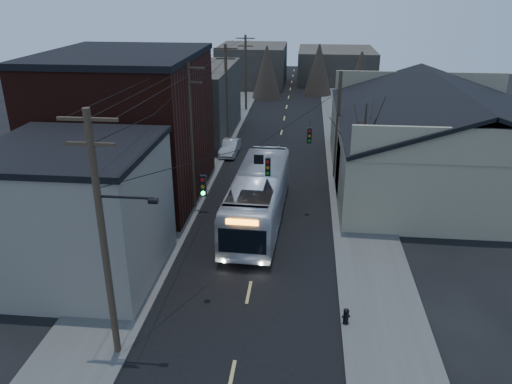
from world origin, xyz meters
TOP-DOWN VIEW (x-y plane):
  - road_surface at (0.00, 30.00)m, footprint 9.00×110.00m
  - sidewalk_left at (-6.50, 30.00)m, footprint 4.00×110.00m
  - sidewalk_right at (6.50, 30.00)m, footprint 4.00×110.00m
  - building_clapboard at (-9.00, 9.00)m, footprint 8.00×8.00m
  - building_brick at (-10.00, 20.00)m, footprint 10.00×12.00m
  - building_left_far at (-9.50, 36.00)m, footprint 9.00×14.00m
  - warehouse at (13.00, 25.00)m, footprint 16.16×20.60m
  - building_far_left at (-6.00, 65.00)m, footprint 10.00×12.00m
  - building_far_right at (7.00, 70.00)m, footprint 12.00×14.00m
  - bare_tree at (6.50, 20.00)m, footprint 0.40×0.40m
  - utility_lines at (-3.11, 24.14)m, footprint 11.24×45.28m
  - bus at (-0.34, 16.28)m, footprint 3.47×12.90m
  - parked_car at (-4.30, 30.03)m, footprint 1.56×4.15m
  - fire_hydrant at (4.70, 5.83)m, footprint 0.38×0.27m

SIDE VIEW (x-z plane):
  - road_surface at x=0.00m, z-range 0.00..0.02m
  - sidewalk_left at x=-6.50m, z-range 0.00..0.12m
  - sidewalk_right at x=6.50m, z-range 0.00..0.12m
  - fire_hydrant at x=4.70m, z-range 0.15..0.93m
  - parked_car at x=-4.30m, z-range 0.00..1.35m
  - bus at x=-0.34m, z-range 0.00..3.56m
  - building_far_right at x=7.00m, z-range 0.00..5.00m
  - warehouse at x=13.00m, z-range -1.17..6.56m
  - building_far_left at x=-6.00m, z-range 0.00..6.00m
  - building_clapboard at x=-9.00m, z-range 0.00..7.00m
  - building_left_far at x=-9.50m, z-range 0.00..7.00m
  - bare_tree at x=6.50m, z-range 0.00..7.20m
  - utility_lines at x=-3.11m, z-range -0.30..10.20m
  - building_brick at x=-10.00m, z-range 0.00..10.00m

